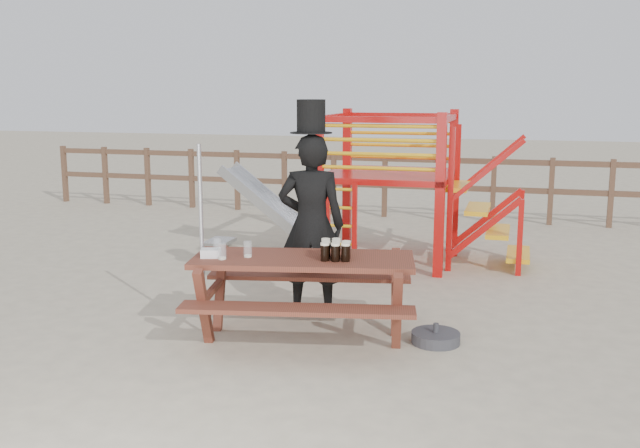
{
  "coord_description": "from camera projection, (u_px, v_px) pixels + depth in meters",
  "views": [
    {
      "loc": [
        1.98,
        -6.19,
        2.36
      ],
      "look_at": [
        -0.01,
        0.8,
        1.0
      ],
      "focal_mm": 40.0,
      "sensor_mm": 36.0,
      "label": 1
    }
  ],
  "objects": [
    {
      "name": "stout_pints",
      "position": [
        335.0,
        250.0,
        6.66
      ],
      "size": [
        0.31,
        0.3,
        0.17
      ],
      "color": "black",
      "rests_on": "picnic_table"
    },
    {
      "name": "ground",
      "position": [
        298.0,
        341.0,
        6.82
      ],
      "size": [
        60.0,
        60.0,
        0.0
      ],
      "primitive_type": "plane",
      "color": "#BBAE91",
      "rests_on": "ground"
    },
    {
      "name": "man_with_hat",
      "position": [
        311.0,
        220.0,
        7.52
      ],
      "size": [
        0.78,
        0.59,
        2.28
      ],
      "rotation": [
        0.0,
        0.0,
        3.34
      ],
      "color": "black",
      "rests_on": "ground"
    },
    {
      "name": "back_fence",
      "position": [
        411.0,
        179.0,
        13.3
      ],
      "size": [
        15.09,
        0.09,
        1.2
      ],
      "color": "brown",
      "rests_on": "ground"
    },
    {
      "name": "metal_pole",
      "position": [
        202.0,
        241.0,
        6.86
      ],
      "size": [
        0.04,
        0.04,
        1.87
      ],
      "primitive_type": "cylinder",
      "color": "#B2B2B7",
      "rests_on": "ground"
    },
    {
      "name": "parasol_base",
      "position": [
        436.0,
        338.0,
        6.76
      ],
      "size": [
        0.46,
        0.46,
        0.2
      ],
      "color": "#343439",
      "rests_on": "ground"
    },
    {
      "name": "playground_fort",
      "position": [
        383.0,
        184.0,
        9.97
      ],
      "size": [
        4.71,
        1.84,
        2.1
      ],
      "color": "#BD0F0C",
      "rests_on": "ground"
    },
    {
      "name": "empty_glasses",
      "position": [
        229.0,
        250.0,
        6.76
      ],
      "size": [
        0.41,
        0.27,
        0.15
      ],
      "color": "silver",
      "rests_on": "picnic_table"
    },
    {
      "name": "picnic_table",
      "position": [
        303.0,
        287.0,
        6.81
      ],
      "size": [
        2.33,
        1.82,
        0.81
      ],
      "rotation": [
        0.0,
        0.0,
        0.19
      ],
      "color": "maroon",
      "rests_on": "ground"
    },
    {
      "name": "paper_bag",
      "position": [
        211.0,
        253.0,
        6.74
      ],
      "size": [
        0.21,
        0.19,
        0.08
      ],
      "primitive_type": "cube",
      "rotation": [
        0.0,
        0.0,
        0.3
      ],
      "color": "white",
      "rests_on": "picnic_table"
    }
  ]
}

